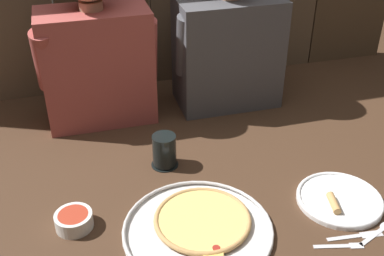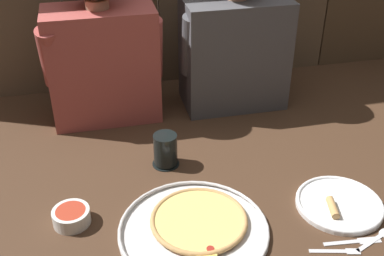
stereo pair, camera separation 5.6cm
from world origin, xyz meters
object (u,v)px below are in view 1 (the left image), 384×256
drinking_glass (164,151)px  diner_left (95,42)px  dinner_plate (339,199)px  dipping_bowl (74,220)px  pizza_tray (200,226)px  diner_right (228,30)px

drinking_glass → diner_left: (-0.16, 0.36, 0.24)m
dinner_plate → drinking_glass: 0.55m
dinner_plate → drinking_glass: bearing=145.0°
drinking_glass → dipping_bowl: drinking_glass is taller
pizza_tray → dinner_plate: (0.42, -0.00, -0.00)m
dinner_plate → diner_left: size_ratio=0.39×
dipping_bowl → drinking_glass: bearing=35.3°
pizza_tray → diner_right: diner_right is taller
dipping_bowl → diner_left: (0.14, 0.57, 0.27)m
pizza_tray → diner_right: 0.79m
pizza_tray → drinking_glass: (-0.03, 0.31, 0.04)m
dipping_bowl → dinner_plate: bearing=-7.8°
dinner_plate → diner_left: bearing=131.8°
diner_left → dipping_bowl: bearing=-104.1°
dipping_bowl → diner_right: 0.89m
pizza_tray → dinner_plate: size_ratio=1.64×
drinking_glass → diner_left: diner_left is taller
pizza_tray → dipping_bowl: bearing=163.1°
dipping_bowl → diner_left: bearing=75.9°
dinner_plate → diner_right: diner_right is taller
dipping_bowl → diner_left: diner_left is taller
drinking_glass → dinner_plate: bearing=-35.0°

